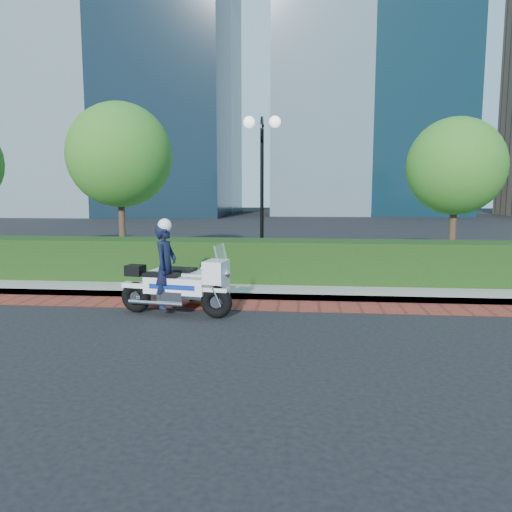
# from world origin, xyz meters

# --- Properties ---
(ground) EXTENTS (120.00, 120.00, 0.00)m
(ground) POSITION_xyz_m (0.00, 0.00, 0.00)
(ground) COLOR black
(ground) RESTS_ON ground
(brick_strip) EXTENTS (60.00, 1.00, 0.01)m
(brick_strip) POSITION_xyz_m (0.00, 1.50, 0.01)
(brick_strip) COLOR maroon
(brick_strip) RESTS_ON ground
(sidewalk) EXTENTS (60.00, 8.00, 0.15)m
(sidewalk) POSITION_xyz_m (0.00, 6.00, 0.07)
(sidewalk) COLOR gray
(sidewalk) RESTS_ON ground
(hedge_main) EXTENTS (18.00, 1.20, 1.00)m
(hedge_main) POSITION_xyz_m (0.00, 3.60, 0.65)
(hedge_main) COLOR black
(hedge_main) RESTS_ON sidewalk
(lamppost) EXTENTS (1.02, 0.70, 4.21)m
(lamppost) POSITION_xyz_m (1.00, 5.20, 2.96)
(lamppost) COLOR black
(lamppost) RESTS_ON sidewalk
(tree_b) EXTENTS (3.20, 3.20, 4.89)m
(tree_b) POSITION_xyz_m (-3.50, 6.50, 3.43)
(tree_b) COLOR #332319
(tree_b) RESTS_ON sidewalk
(tree_c) EXTENTS (2.80, 2.80, 4.30)m
(tree_c) POSITION_xyz_m (6.50, 6.50, 3.05)
(tree_c) COLOR #332319
(tree_c) RESTS_ON sidewalk
(tower_left) EXTENTS (22.00, 16.00, 40.00)m
(tower_left) POSITION_xyz_m (-16.00, 40.00, 20.00)
(tower_left) COLOR black
(tower_left) RESTS_ON ground
(police_motorcycle) EXTENTS (2.27, 1.80, 1.85)m
(police_motorcycle) POSITION_xyz_m (-0.28, 0.88, 0.63)
(police_motorcycle) COLOR black
(police_motorcycle) RESTS_ON ground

